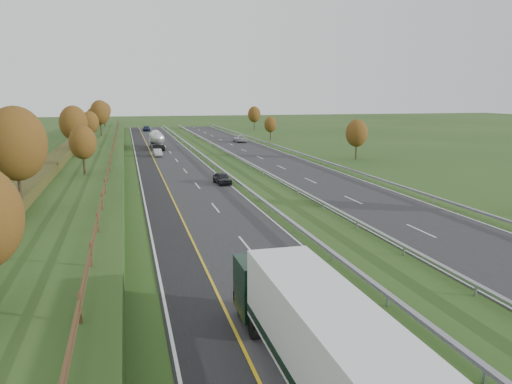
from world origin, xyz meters
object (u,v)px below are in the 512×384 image
road_tanker (157,139)px  car_silver_mid (157,153)px  box_lorry (326,350)px  car_small_far (146,128)px  car_oncoming (240,139)px  car_dark_near (222,178)px

road_tanker → car_silver_mid: 13.30m
box_lorry → car_small_far: size_ratio=3.26×
box_lorry → car_oncoming: box_lorry is taller
box_lorry → car_dark_near: size_ratio=4.16×
car_silver_mid → car_small_far: bearing=86.6°
car_small_far → car_oncoming: car_oncoming is taller
road_tanker → car_oncoming: size_ratio=2.03×
car_dark_near → car_small_far: (-4.80, 94.36, 0.06)m
road_tanker → car_dark_near: size_ratio=2.87×
car_dark_near → car_small_far: bearing=87.4°
box_lorry → car_small_far: bearing=89.9°
road_tanker → car_silver_mid: road_tanker is taller
box_lorry → car_silver_mid: 73.58m
road_tanker → car_small_far: size_ratio=2.24×
box_lorry → car_dark_near: (4.97, 43.82, -1.62)m
car_dark_near → car_silver_mid: bearing=95.3°
car_dark_near → car_oncoming: bearing=69.6°
road_tanker → car_oncoming: (18.96, 9.51, -1.06)m
car_oncoming → car_small_far: bearing=-63.2°
car_small_far → car_oncoming: 45.93m
box_lorry → car_dark_near: 44.13m
car_silver_mid → car_oncoming: (19.71, 22.74, 0.13)m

